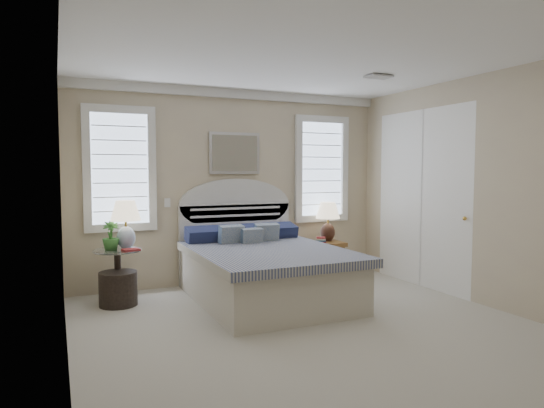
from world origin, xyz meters
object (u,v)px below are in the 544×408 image
(side_table_left, at_px, (118,270))
(lamp_left, at_px, (126,219))
(nightstand_right, at_px, (326,252))
(lamp_right, at_px, (328,217))
(floor_pot, at_px, (118,289))
(bed, at_px, (263,268))

(side_table_left, relative_size, lamp_left, 1.06)
(nightstand_right, xyz_separation_m, lamp_right, (0.08, 0.08, 0.50))
(nightstand_right, distance_m, lamp_right, 0.51)
(nightstand_right, distance_m, floor_pot, 2.99)
(nightstand_right, relative_size, floor_pot, 1.21)
(bed, xyz_separation_m, nightstand_right, (1.30, 0.69, 0.00))
(side_table_left, bearing_deg, lamp_right, 3.49)
(floor_pot, xyz_separation_m, lamp_left, (0.13, 0.24, 0.79))
(bed, relative_size, side_table_left, 3.61)
(floor_pot, bearing_deg, bed, -13.67)
(floor_pot, relative_size, lamp_left, 0.74)
(lamp_left, relative_size, lamp_right, 1.01)
(bed, bearing_deg, nightstand_right, 28.03)
(lamp_right, bearing_deg, floor_pot, -173.07)
(lamp_left, bearing_deg, side_table_left, -154.43)
(nightstand_right, distance_m, lamp_left, 2.90)
(lamp_right, bearing_deg, lamp_left, -177.42)
(bed, distance_m, lamp_right, 1.66)
(bed, bearing_deg, lamp_right, 29.40)
(side_table_left, xyz_separation_m, lamp_right, (3.03, 0.18, 0.50))
(nightstand_right, bearing_deg, lamp_right, 47.14)
(lamp_left, xyz_separation_m, lamp_right, (2.92, 0.13, -0.10))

